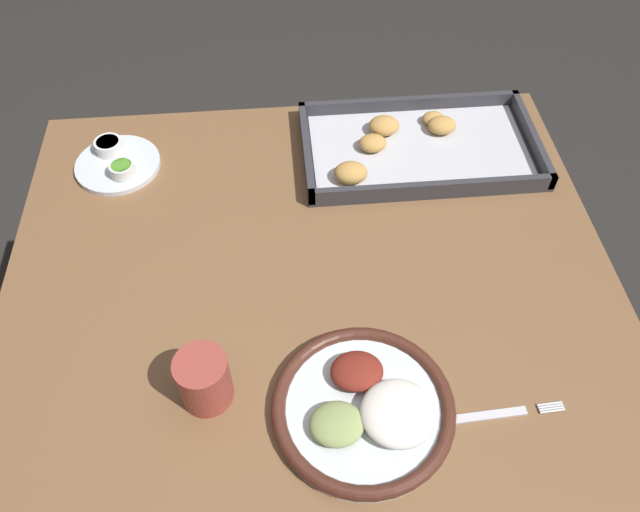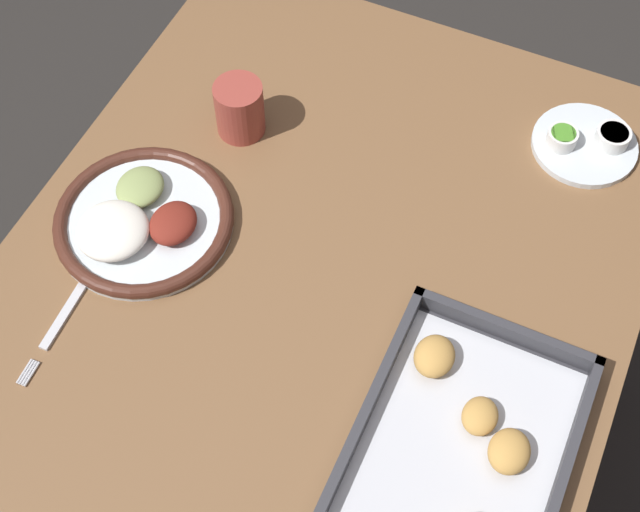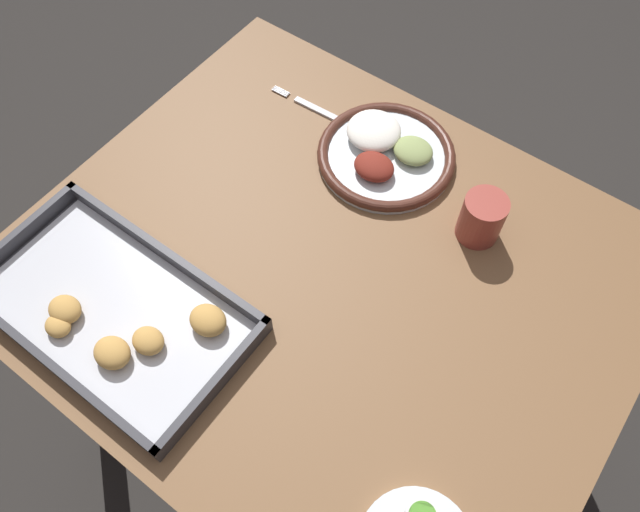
{
  "view_description": "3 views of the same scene",
  "coord_description": "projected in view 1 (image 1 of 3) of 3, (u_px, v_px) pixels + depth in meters",
  "views": [
    {
      "loc": [
        -0.04,
        -0.6,
        1.54
      ],
      "look_at": [
        0.02,
        0.0,
        0.78
      ],
      "focal_mm": 35.0,
      "sensor_mm": 36.0,
      "label": 1
    },
    {
      "loc": [
        0.58,
        0.25,
        1.77
      ],
      "look_at": [
        0.02,
        0.0,
        0.78
      ],
      "focal_mm": 50.0,
      "sensor_mm": 36.0,
      "label": 2
    },
    {
      "loc": [
        -0.28,
        0.41,
        1.62
      ],
      "look_at": [
        0.02,
        0.0,
        0.78
      ],
      "focal_mm": 35.0,
      "sensor_mm": 36.0,
      "label": 3
    }
  ],
  "objects": [
    {
      "name": "dinner_plate",
      "position": [
        366.0,
        407.0,
        0.83
      ],
      "size": [
        0.25,
        0.25,
        0.05
      ],
      "color": "silver",
      "rests_on": "dining_table"
    },
    {
      "name": "saucer_plate",
      "position": [
        117.0,
        162.0,
        1.13
      ],
      "size": [
        0.15,
        0.15,
        0.03
      ],
      "color": "silver",
      "rests_on": "dining_table"
    },
    {
      "name": "dining_table",
      "position": [
        311.0,
        313.0,
        1.1
      ],
      "size": [
        0.97,
        0.82,
        0.75
      ],
      "color": "brown",
      "rests_on": "ground_plane"
    },
    {
      "name": "baking_tray",
      "position": [
        413.0,
        146.0,
        1.16
      ],
      "size": [
        0.43,
        0.25,
        0.04
      ],
      "color": "#333338",
      "rests_on": "dining_table"
    },
    {
      "name": "ground_plane",
      "position": [
        314.0,
        448.0,
        1.58
      ],
      "size": [
        8.0,
        8.0,
        0.0
      ],
      "primitive_type": "plane",
      "color": "#282623"
    },
    {
      "name": "fork",
      "position": [
        489.0,
        415.0,
        0.84
      ],
      "size": [
        0.19,
        0.02,
        0.0
      ],
      "rotation": [
        0.0,
        0.0,
        0.05
      ],
      "color": "silver",
      "rests_on": "dining_table"
    },
    {
      "name": "drinking_cup",
      "position": [
        204.0,
        380.0,
        0.82
      ],
      "size": [
        0.07,
        0.07,
        0.09
      ],
      "color": "#993D33",
      "rests_on": "dining_table"
    }
  ]
}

